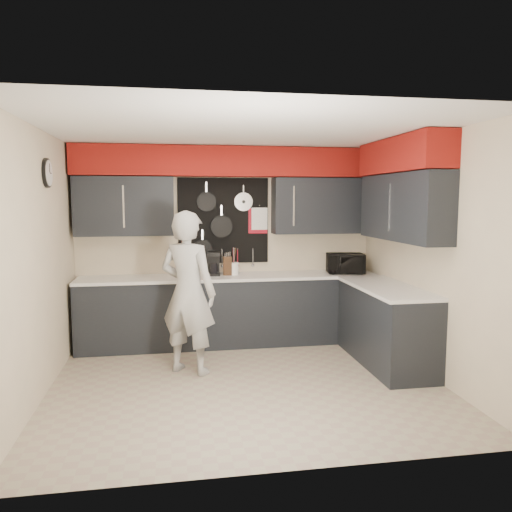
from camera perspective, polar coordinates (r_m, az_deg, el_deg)
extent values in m
plane|color=tan|center=(5.40, -1.12, -14.26)|extent=(4.00, 4.00, 0.00)
cube|color=beige|center=(6.81, -3.31, 1.32)|extent=(4.00, 0.01, 2.60)
cube|color=black|center=(6.61, -14.78, 5.52)|extent=(1.24, 0.32, 0.75)
cube|color=black|center=(6.89, 7.49, 5.71)|extent=(1.34, 0.32, 0.75)
cube|color=maroon|center=(6.63, -3.21, 10.70)|extent=(3.94, 0.36, 0.38)
cube|color=black|center=(6.77, -3.74, 4.04)|extent=(1.22, 0.03, 1.15)
cylinder|color=black|center=(6.71, -5.69, 6.18)|extent=(0.26, 0.04, 0.26)
cylinder|color=black|center=(6.73, -3.96, 3.39)|extent=(0.30, 0.04, 0.30)
cylinder|color=black|center=(6.74, -6.14, 0.72)|extent=(0.27, 0.04, 0.27)
cylinder|color=silver|center=(6.77, -1.44, 6.21)|extent=(0.25, 0.02, 0.25)
cube|color=maroon|center=(6.82, 0.21, 4.03)|extent=(0.26, 0.01, 0.34)
cube|color=white|center=(6.81, 0.40, 4.28)|extent=(0.22, 0.01, 0.30)
cylinder|color=silver|center=(6.76, -7.49, -0.22)|extent=(0.01, 0.01, 0.20)
cylinder|color=silver|center=(6.77, -5.69, -0.18)|extent=(0.01, 0.01, 0.20)
cylinder|color=silver|center=(6.79, -3.90, -0.15)|extent=(0.01, 0.01, 0.20)
cylinder|color=silver|center=(6.81, -2.12, -0.11)|extent=(0.01, 0.01, 0.20)
cylinder|color=silver|center=(6.84, -0.36, -0.08)|extent=(0.01, 0.01, 0.20)
cube|color=beige|center=(5.73, 18.99, -0.01)|extent=(0.01, 3.50, 2.60)
cube|color=black|center=(5.89, 16.45, 5.37)|extent=(0.32, 1.70, 0.75)
cube|color=maroon|center=(5.90, 16.46, 10.96)|extent=(0.36, 1.70, 0.38)
cube|color=beige|center=(5.19, -23.51, -0.85)|extent=(0.01, 3.50, 2.60)
cylinder|color=black|center=(5.54, -22.78, 8.74)|extent=(0.04, 0.30, 0.30)
cylinder|color=white|center=(5.54, -22.56, 8.75)|extent=(0.01, 0.26, 0.26)
cube|color=black|center=(6.66, -2.98, -6.30)|extent=(3.90, 0.60, 0.88)
cube|color=white|center=(6.55, -2.99, -2.41)|extent=(3.90, 0.63, 0.04)
cube|color=black|center=(6.06, 14.62, -7.79)|extent=(0.60, 1.60, 0.88)
cube|color=white|center=(5.96, 14.61, -3.51)|extent=(0.63, 1.60, 0.04)
cube|color=black|center=(6.50, -2.69, -10.16)|extent=(3.90, 0.06, 0.10)
imported|color=black|center=(6.83, 10.17, -0.84)|extent=(0.52, 0.39, 0.27)
cube|color=#332010|center=(6.58, -3.28, -1.13)|extent=(0.12, 0.12, 0.24)
cylinder|color=white|center=(6.59, -2.54, -1.45)|extent=(0.13, 0.13, 0.16)
cube|color=black|center=(6.57, -4.87, -2.10)|extent=(0.19, 0.22, 0.03)
cube|color=black|center=(6.63, -4.93, -0.74)|extent=(0.18, 0.07, 0.28)
cube|color=black|center=(6.54, -4.89, 0.24)|extent=(0.19, 0.22, 0.06)
cylinder|color=black|center=(6.54, -4.86, -1.42)|extent=(0.10, 0.10, 0.13)
imported|color=#ADADAB|center=(5.52, -7.78, -4.17)|extent=(0.78, 0.71, 1.80)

